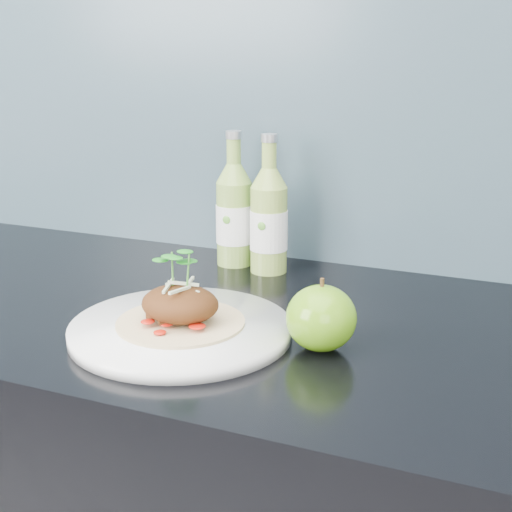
# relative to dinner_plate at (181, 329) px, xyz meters

# --- Properties ---
(subway_backsplash) EXTENTS (4.00, 0.02, 0.70)m
(subway_backsplash) POSITION_rel_dinner_plate_xyz_m (0.00, 0.40, 0.34)
(subway_backsplash) COLOR #678DA2
(subway_backsplash) RESTS_ON kitchen_counter
(dinner_plate) EXTENTS (0.32, 0.32, 0.02)m
(dinner_plate) POSITION_rel_dinner_plate_xyz_m (0.00, 0.00, 0.00)
(dinner_plate) COLOR white
(dinner_plate) RESTS_ON kitchen_counter
(pork_taco) EXTENTS (0.17, 0.17, 0.10)m
(pork_taco) POSITION_rel_dinner_plate_xyz_m (-0.00, 0.00, 0.04)
(pork_taco) COLOR tan
(pork_taco) RESTS_ON dinner_plate
(green_apple) EXTENTS (0.09, 0.09, 0.09)m
(green_apple) POSITION_rel_dinner_plate_xyz_m (0.18, 0.03, 0.03)
(green_apple) COLOR #3C880E
(green_apple) RESTS_ON kitchen_counter
(cider_bottle_left) EXTENTS (0.08, 0.08, 0.23)m
(cider_bottle_left) POSITION_rel_dinner_plate_xyz_m (-0.07, 0.31, 0.08)
(cider_bottle_left) COLOR #83A846
(cider_bottle_left) RESTS_ON kitchen_counter
(cider_bottle_right) EXTENTS (0.08, 0.08, 0.23)m
(cider_bottle_right) POSITION_rel_dinner_plate_xyz_m (0.00, 0.30, 0.08)
(cider_bottle_right) COLOR #8DAD48
(cider_bottle_right) RESTS_ON kitchen_counter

